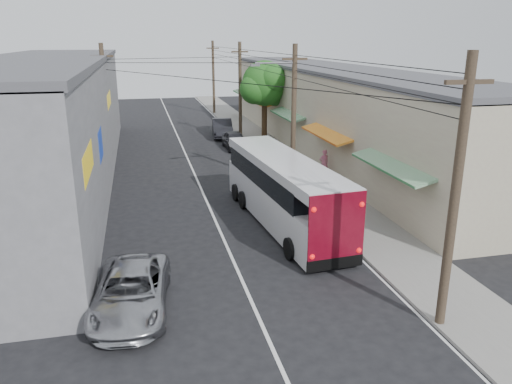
% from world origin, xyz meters
% --- Properties ---
extents(ground, '(120.00, 120.00, 0.00)m').
position_xyz_m(ground, '(0.00, 0.00, 0.00)').
color(ground, black).
rests_on(ground, ground).
extents(sidewalk, '(3.00, 80.00, 0.12)m').
position_xyz_m(sidewalk, '(6.50, 20.00, 0.06)').
color(sidewalk, slate).
rests_on(sidewalk, ground).
extents(building_right, '(7.09, 40.00, 6.25)m').
position_xyz_m(building_right, '(10.99, 22.00, 3.15)').
color(building_right, '#B6AF91').
rests_on(building_right, ground).
extents(building_left, '(7.20, 36.00, 7.25)m').
position_xyz_m(building_left, '(-8.50, 18.00, 3.65)').
color(building_left, gray).
rests_on(building_left, ground).
extents(utility_poles, '(11.80, 45.28, 8.00)m').
position_xyz_m(utility_poles, '(3.13, 20.33, 4.13)').
color(utility_poles, '#473828').
rests_on(utility_poles, ground).
extents(street_tree, '(4.40, 4.00, 6.60)m').
position_xyz_m(street_tree, '(6.87, 26.02, 4.67)').
color(street_tree, '#3F2B19').
rests_on(street_tree, ground).
extents(coach_bus, '(3.19, 11.00, 3.13)m').
position_xyz_m(coach_bus, '(2.99, 7.45, 1.62)').
color(coach_bus, silver).
rests_on(coach_bus, ground).
extents(jeepney, '(2.76, 5.09, 1.35)m').
position_xyz_m(jeepney, '(-3.80, 1.00, 0.68)').
color(jeepney, '#ABACB2').
rests_on(jeepney, ground).
extents(parked_suv, '(2.22, 5.09, 1.46)m').
position_xyz_m(parked_suv, '(4.60, 13.41, 0.73)').
color(parked_suv, '#AAA9B1').
rests_on(parked_suv, ground).
extents(parked_car_mid, '(1.69, 4.01, 1.36)m').
position_xyz_m(parked_car_mid, '(3.94, 24.03, 0.68)').
color(parked_car_mid, '#28272D').
rests_on(parked_car_mid, ground).
extents(parked_car_far, '(2.11, 4.83, 1.54)m').
position_xyz_m(parked_car_far, '(3.80, 29.10, 0.77)').
color(parked_car_far, black).
rests_on(parked_car_far, ground).
extents(pedestrian_near, '(0.66, 0.47, 1.69)m').
position_xyz_m(pedestrian_near, '(7.60, 14.27, 0.97)').
color(pedestrian_near, '#C5688A').
rests_on(pedestrian_near, sidewalk).
extents(pedestrian_far, '(0.81, 0.64, 1.64)m').
position_xyz_m(pedestrian_far, '(5.40, 9.90, 0.94)').
color(pedestrian_far, '#869EC3').
rests_on(pedestrian_far, sidewalk).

